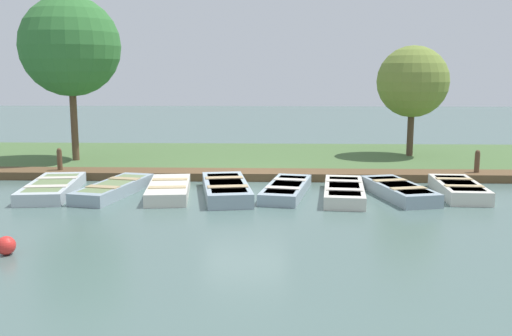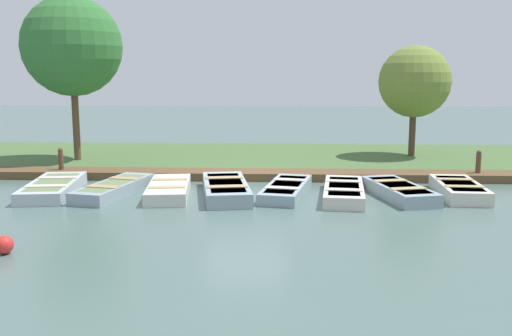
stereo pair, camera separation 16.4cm
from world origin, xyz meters
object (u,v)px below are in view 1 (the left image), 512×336
mooring_post_far (477,165)px  mooring_post_near (60,163)px  park_tree_left (413,82)px  rowboat_2 (169,189)px  rowboat_5 (344,191)px  rowboat_7 (459,189)px  rowboat_3 (226,189)px  rowboat_4 (286,189)px  park_tree_far_left (70,47)px  rowboat_1 (114,188)px  rowboat_0 (52,188)px  rowboat_6 (399,190)px  buoy (6,245)px

mooring_post_far → mooring_post_near: bearing=-90.0°
park_tree_left → mooring_post_far: bearing=16.4°
rowboat_2 → park_tree_left: 10.94m
rowboat_5 → rowboat_7: rowboat_7 is taller
rowboat_3 → park_tree_left: park_tree_left is taller
rowboat_4 → park_tree_far_left: (-4.84, -7.69, 4.15)m
rowboat_5 → park_tree_left: 8.04m
rowboat_1 → rowboat_5: size_ratio=1.04×
mooring_post_near → park_tree_left: size_ratio=0.22×
park_tree_far_left → rowboat_7: bearing=69.0°
mooring_post_near → park_tree_far_left: size_ratio=0.16×
mooring_post_near → park_tree_left: bearing=108.3°
rowboat_0 → rowboat_1: bearing=81.9°
rowboat_6 → mooring_post_far: mooring_post_far is taller
rowboat_5 → buoy: 8.72m
rowboat_2 → mooring_post_near: mooring_post_near is taller
rowboat_6 → mooring_post_near: 10.77m
rowboat_0 → rowboat_5: rowboat_5 is taller
rowboat_0 → buoy: (5.39, 1.22, 0.00)m
rowboat_2 → rowboat_3: (-0.04, 1.60, 0.02)m
rowboat_6 → rowboat_1: bearing=-104.3°
rowboat_6 → park_tree_left: 7.42m
rowboat_7 → park_tree_far_left: size_ratio=0.46×
rowboat_0 → rowboat_4: bearing=83.7°
buoy → rowboat_7: bearing=118.4°
rowboat_2 → buoy: bearing=-28.6°
rowboat_6 → park_tree_far_left: bearing=-128.9°
rowboat_4 → park_tree_far_left: size_ratio=0.54×
rowboat_7 → buoy: rowboat_7 is taller
rowboat_2 → mooring_post_near: 4.83m
park_tree_far_left → rowboat_6: bearing=65.0°
mooring_post_far → park_tree_left: (-4.06, -1.19, 2.54)m
buoy → park_tree_left: bearing=139.1°
rowboat_6 → park_tree_left: (-6.61, 1.81, 2.85)m
park_tree_left → buoy: bearing=-40.9°
rowboat_1 → mooring_post_far: 11.26m
rowboat_5 → buoy: (5.19, -7.01, 0.00)m
rowboat_2 → rowboat_0: bearing=-98.5°
rowboat_7 → mooring_post_near: bearing=-98.2°
rowboat_0 → rowboat_7: bearing=83.4°
rowboat_4 → mooring_post_far: mooring_post_far is taller
rowboat_0 → rowboat_1: (0.02, 1.77, -0.00)m
rowboat_5 → buoy: bearing=-47.5°
rowboat_2 → mooring_post_far: bearing=98.8°
rowboat_7 → buoy: (5.54, -10.24, -0.02)m
rowboat_2 → rowboat_6: size_ratio=0.98×
rowboat_3 → mooring_post_far: size_ratio=3.64×
rowboat_5 → rowboat_0: bearing=-85.4°
rowboat_4 → buoy: buoy is taller
rowboat_6 → mooring_post_near: (-2.55, -10.46, 0.31)m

